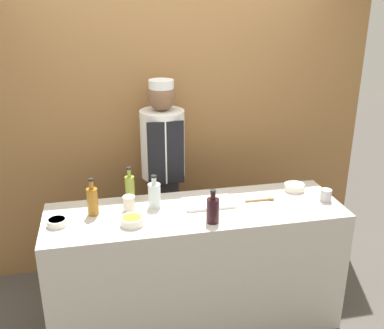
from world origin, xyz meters
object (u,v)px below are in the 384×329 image
(cutting_board, at_px, (208,203))
(chef_center, at_px, (163,175))
(bottle_amber, at_px, (93,201))
(wooden_spoon, at_px, (263,199))
(bottle_wine, at_px, (213,210))
(cup_steel, at_px, (326,195))
(sauce_bowl_yellow, at_px, (132,221))
(bottle_oil, at_px, (130,188))
(sauce_bowl_orange, at_px, (57,222))
(bottle_clear, at_px, (154,194))
(cup_cream, at_px, (129,203))
(sauce_bowl_red, at_px, (294,187))

(cutting_board, distance_m, chef_center, 0.62)
(bottle_amber, bearing_deg, cutting_board, -0.82)
(wooden_spoon, bearing_deg, bottle_wine, -151.36)
(cup_steel, bearing_deg, bottle_wine, -170.72)
(bottle_amber, relative_size, bottle_wine, 1.14)
(sauce_bowl_yellow, bearing_deg, cup_steel, 2.79)
(bottle_wine, bearing_deg, wooden_spoon, 28.64)
(bottle_amber, relative_size, chef_center, 0.15)
(bottle_oil, xyz_separation_m, cup_steel, (1.34, -0.28, -0.06))
(sauce_bowl_yellow, xyz_separation_m, bottle_oil, (0.02, 0.35, 0.07))
(bottle_wine, bearing_deg, sauce_bowl_orange, 170.51)
(sauce_bowl_yellow, distance_m, bottle_amber, 0.31)
(bottle_oil, distance_m, chef_center, 0.52)
(cup_steel, bearing_deg, wooden_spoon, 167.78)
(sauce_bowl_orange, bearing_deg, cup_steel, -0.70)
(bottle_amber, xyz_separation_m, cup_steel, (1.60, -0.13, -0.06))
(sauce_bowl_yellow, xyz_separation_m, wooden_spoon, (0.93, 0.16, -0.02))
(sauce_bowl_orange, xyz_separation_m, bottle_amber, (0.22, 0.11, 0.08))
(sauce_bowl_yellow, height_order, bottle_clear, bottle_clear)
(sauce_bowl_orange, bearing_deg, bottle_wine, -9.49)
(bottle_amber, distance_m, cup_cream, 0.24)
(wooden_spoon, height_order, chef_center, chef_center)
(bottle_oil, bearing_deg, sauce_bowl_yellow, -92.90)
(sauce_bowl_yellow, xyz_separation_m, bottle_wine, (0.50, -0.07, 0.06))
(bottle_amber, bearing_deg, bottle_clear, 4.73)
(sauce_bowl_red, relative_size, bottle_oil, 0.58)
(bottle_clear, xyz_separation_m, cup_cream, (-0.17, -0.02, -0.04))
(bottle_oil, distance_m, bottle_clear, 0.20)
(bottle_amber, xyz_separation_m, bottle_oil, (0.26, 0.16, -0.00))
(sauce_bowl_red, relative_size, chef_center, 0.09)
(cup_steel, bearing_deg, bottle_oil, 168.05)
(bottle_amber, height_order, wooden_spoon, bottle_amber)
(bottle_clear, bearing_deg, bottle_wine, -42.22)
(cup_cream, bearing_deg, bottle_clear, 6.62)
(bottle_wine, distance_m, cup_steel, 0.87)
(bottle_oil, bearing_deg, cup_cream, -97.95)
(bottle_oil, distance_m, cup_cream, 0.15)
(cutting_board, bearing_deg, sauce_bowl_orange, -174.62)
(sauce_bowl_red, distance_m, bottle_clear, 1.05)
(sauce_bowl_yellow, height_order, wooden_spoon, sauce_bowl_yellow)
(cutting_board, relative_size, cup_steel, 3.97)
(cutting_board, bearing_deg, chef_center, 111.30)
(sauce_bowl_red, bearing_deg, chef_center, 151.70)
(bottle_oil, height_order, wooden_spoon, bottle_oil)
(sauce_bowl_red, xyz_separation_m, bottle_wine, (-0.71, -0.35, 0.06))
(cutting_board, height_order, wooden_spoon, wooden_spoon)
(sauce_bowl_yellow, bearing_deg, sauce_bowl_red, 12.82)
(sauce_bowl_orange, relative_size, bottle_clear, 0.55)
(sauce_bowl_yellow, height_order, sauce_bowl_orange, sauce_bowl_yellow)
(sauce_bowl_yellow, relative_size, cup_cream, 1.47)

